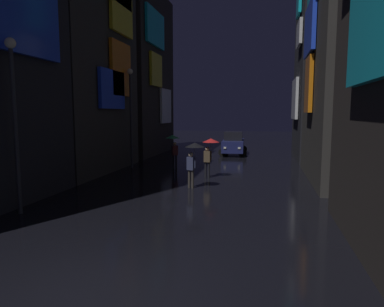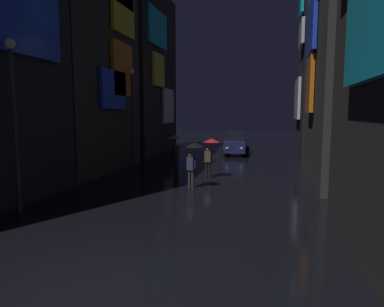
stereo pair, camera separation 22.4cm
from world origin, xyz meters
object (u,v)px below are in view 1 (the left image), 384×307
at_px(pedestrian_midstreet_left_red, 210,147).
at_px(car_distant, 233,144).
at_px(pedestrian_far_right_green, 173,142).
at_px(streetlamp_left_near, 14,107).
at_px(pedestrian_foreground_left_black, 194,152).
at_px(streetlamp_left_far, 131,107).

bearing_deg(pedestrian_midstreet_left_red, car_distant, 88.41).
xyz_separation_m(pedestrian_midstreet_left_red, pedestrian_far_right_green, (-2.67, 2.41, 0.00)).
height_order(pedestrian_far_right_green, streetlamp_left_near, streetlamp_left_near).
relative_size(pedestrian_far_right_green, pedestrian_foreground_left_black, 1.00).
bearing_deg(car_distant, pedestrian_midstreet_left_red, -91.59).
relative_size(pedestrian_midstreet_left_red, streetlamp_left_near, 0.36).
distance_m(car_distant, streetlamp_left_near, 19.47).
bearing_deg(pedestrian_midstreet_left_red, pedestrian_foreground_left_black, -96.62).
bearing_deg(car_distant, streetlamp_left_near, -107.04).
bearing_deg(streetlamp_left_far, pedestrian_midstreet_left_red, -22.71).
xyz_separation_m(pedestrian_foreground_left_black, streetlamp_left_far, (-5.04, 4.93, 2.14)).
bearing_deg(streetlamp_left_near, car_distant, 72.96).
distance_m(streetlamp_left_near, streetlamp_left_far, 10.14).
relative_size(pedestrian_midstreet_left_red, streetlamp_left_far, 0.34).
xyz_separation_m(car_distant, streetlamp_left_near, (-5.65, -18.43, 2.75)).
bearing_deg(streetlamp_left_far, pedestrian_far_right_green, 3.62).
height_order(pedestrian_foreground_left_black, car_distant, pedestrian_foreground_left_black).
xyz_separation_m(car_distant, streetlamp_left_far, (-5.65, -8.28, 2.88)).
bearing_deg(pedestrian_foreground_left_black, streetlamp_left_near, -134.06).
bearing_deg(pedestrian_foreground_left_black, pedestrian_midstreet_left_red, 83.38).
xyz_separation_m(pedestrian_far_right_green, pedestrian_foreground_left_black, (2.35, -5.10, 0.00)).
relative_size(pedestrian_midstreet_left_red, pedestrian_far_right_green, 1.00).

